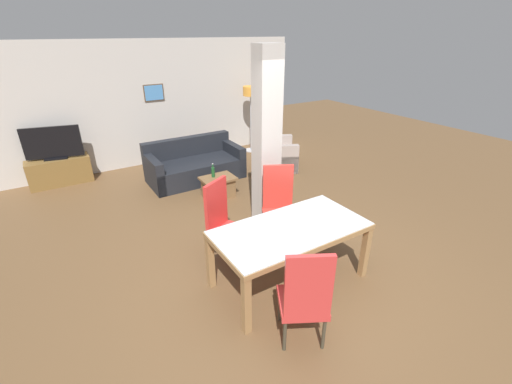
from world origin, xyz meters
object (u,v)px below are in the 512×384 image
object	(u,v)px
dining_chair_far_right	(279,203)
coffee_table	(218,187)
floor_lamp	(251,97)
dining_chair_near_left	(305,297)
armchair	(274,155)
dining_chair_far_left	(224,221)
sofa	(195,166)
dining_table	(290,238)
tv_stand	(60,171)
bottle	(213,172)
tv_screen	(53,144)

from	to	relation	value
dining_chair_far_right	coffee_table	world-z (taller)	dining_chair_far_right
floor_lamp	dining_chair_far_right	bearing A→B (deg)	-115.87
dining_chair_near_left	armchair	world-z (taller)	dining_chair_near_left
dining_chair_far_left	floor_lamp	xyz separation A→B (m)	(2.73, 3.78, 0.80)
sofa	coffee_table	distance (m)	1.05
dining_chair_far_left	dining_table	bearing A→B (deg)	90.00
dining_chair_near_left	dining_chair_far_right	bearing A→B (deg)	90.74
dining_chair_far_right	tv_stand	xyz separation A→B (m)	(-2.57, 3.98, -0.31)
floor_lamp	dining_table	bearing A→B (deg)	-116.17
dining_chair_far_left	dining_chair_near_left	xyz separation A→B (m)	(-0.00, -1.67, 0.00)
dining_chair_far_left	dining_chair_near_left	bearing A→B (deg)	61.59
bottle	tv_stand	size ratio (longest dim) A/B	0.23
sofa	bottle	distance (m)	1.00
dining_table	floor_lamp	distance (m)	5.21
dining_chair_far_left	dining_chair_far_right	bearing A→B (deg)	153.58
coffee_table	bottle	size ratio (longest dim) A/B	2.33
sofa	armchair	size ratio (longest dim) A/B	1.59
armchair	coffee_table	bearing A→B (deg)	-41.80
coffee_table	tv_stand	xyz separation A→B (m)	(-2.44, 2.24, 0.07)
floor_lamp	dining_chair_near_left	bearing A→B (deg)	-116.60
dining_table	dining_chair_far_right	xyz separation A→B (m)	(0.45, 0.87, -0.04)
armchair	tv_screen	world-z (taller)	tv_screen
dining_table	dining_chair_far_right	world-z (taller)	dining_chair_far_right
dining_table	floor_lamp	size ratio (longest dim) A/B	1.12
bottle	tv_stand	world-z (taller)	bottle
coffee_table	sofa	bearing A→B (deg)	91.61
dining_table	sofa	distance (m)	3.68
dining_chair_near_left	dining_table	bearing A→B (deg)	90.00
bottle	dining_table	bearing A→B (deg)	-95.71
dining_chair_near_left	dining_chair_far_right	size ratio (longest dim) A/B	1.00
dining_chair_far_left	dining_chair_far_right	distance (m)	0.91
dining_chair_near_left	dining_chair_far_left	bearing A→B (deg)	118.87
dining_chair_near_left	floor_lamp	bearing A→B (deg)	92.30
dining_chair_near_left	floor_lamp	size ratio (longest dim) A/B	0.69
bottle	floor_lamp	size ratio (longest dim) A/B	0.16
dining_chair_far_right	tv_stand	distance (m)	4.74
dining_chair_far_right	sofa	size ratio (longest dim) A/B	0.59
sofa	armchair	world-z (taller)	armchair
sofa	tv_stand	bearing A→B (deg)	-26.37
armchair	tv_screen	distance (m)	4.51
dining_chair_far_left	floor_lamp	size ratio (longest dim) A/B	0.69
dining_table	dining_chair_far_left	distance (m)	0.96
dining_table	tv_stand	xyz separation A→B (m)	(-2.11, 4.85, -0.35)
dining_chair_far_right	sofa	world-z (taller)	dining_chair_far_right
dining_table	bottle	world-z (taller)	dining_table
tv_screen	sofa	bearing A→B (deg)	166.37
sofa	tv_screen	xyz separation A→B (m)	(-2.41, 1.20, 0.57)
dining_chair_far_left	sofa	xyz separation A→B (m)	(0.75, 2.81, -0.30)
dining_chair_far_right	sofa	distance (m)	2.80
dining_table	bottle	distance (m)	2.70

